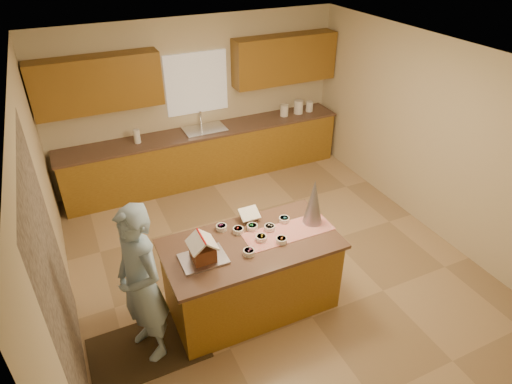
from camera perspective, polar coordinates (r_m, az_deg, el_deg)
floor at (r=6.07m, az=1.68°, el=-8.73°), size 5.50×5.50×0.00m
ceiling at (r=4.76m, az=2.20°, el=16.67°), size 5.50×5.50×0.00m
wall_back at (r=7.61m, az=-7.63°, el=11.73°), size 5.50×5.50×0.00m
wall_front at (r=3.61m, az=22.94°, el=-17.77°), size 5.50×5.50×0.00m
wall_left at (r=4.86m, az=-25.50°, el=-4.02°), size 5.50×5.50×0.00m
wall_right at (r=6.68m, az=21.57°, el=6.75°), size 5.50×5.50×0.00m
stone_accent at (r=4.28m, az=-24.36°, el=-10.87°), size 0.00×2.50×2.50m
window_curtain at (r=7.49m, az=-7.72°, el=13.81°), size 1.05×0.03×1.00m
back_counter_base at (r=7.71m, az=-6.44°, el=4.70°), size 4.80×0.60×0.88m
back_counter_top at (r=7.52m, az=-6.65°, el=7.82°), size 4.85×0.63×0.04m
upper_cabinet_left at (r=6.99m, az=-19.91°, el=13.05°), size 1.85×0.35×0.80m
upper_cabinet_right at (r=7.86m, az=3.74°, el=16.82°), size 1.85×0.35×0.80m
sink at (r=7.52m, az=-6.65°, el=7.75°), size 0.70×0.45×0.12m
faucet at (r=7.61m, az=-7.18°, el=9.41°), size 0.03×0.03×0.28m
island_base at (r=5.15m, az=-0.61°, el=-10.88°), size 1.86×0.94×0.91m
island_top at (r=4.84m, az=-0.64°, el=-6.78°), size 1.94×1.02×0.04m
table_runner at (r=4.99m, az=4.23°, el=-5.14°), size 1.03×0.38×0.01m
baking_tray at (r=4.63m, az=-6.86°, el=-8.62°), size 0.48×0.35×0.03m
cookbook at (r=5.11m, az=-0.87°, el=-2.82°), size 0.23×0.18×0.10m
tinsel_tree at (r=5.01m, az=7.50°, el=-1.25°), size 0.23×0.23×0.57m
rug at (r=5.18m, az=-13.85°, el=-19.08°), size 1.22×0.80×0.01m
boy at (r=4.53m, az=-14.71°, el=-11.65°), size 0.63×0.77×1.80m
canister_a at (r=8.02m, az=3.69°, el=10.53°), size 0.15×0.15×0.20m
canister_b at (r=8.15m, az=5.53°, el=10.94°), size 0.17×0.17×0.24m
canister_c at (r=8.28m, az=6.94°, el=10.98°), size 0.13×0.13×0.19m
paper_towel at (r=7.23m, az=-15.21°, el=6.99°), size 0.10×0.10×0.22m
gingerbread_house at (r=4.56m, az=-6.95°, el=-7.46°), size 0.28×0.29×0.29m
candy_bowls at (r=4.92m, az=0.16°, el=-5.29°), size 0.84×0.65×0.06m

